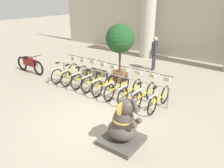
{
  "coord_description": "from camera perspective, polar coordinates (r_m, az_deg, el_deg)",
  "views": [
    {
      "loc": [
        3.7,
        -4.46,
        3.59
      ],
      "look_at": [
        -0.02,
        0.66,
        1.0
      ],
      "focal_mm": 35.0,
      "sensor_mm": 36.0,
      "label": 1
    }
  ],
  "objects": [
    {
      "name": "bicycle_2",
      "position": [
        9.29,
        -6.96,
        2.03
      ],
      "size": [
        0.48,
        1.65,
        1.07
      ],
      "color": "black",
      "rests_on": "ground_plane"
    },
    {
      "name": "bike_rack",
      "position": [
        8.57,
        -1.08,
        2.07
      ],
      "size": [
        5.15,
        0.05,
        0.77
      ],
      "color": "gray",
      "rests_on": "ground_plane"
    },
    {
      "name": "ground_plane",
      "position": [
        6.81,
        -3.16,
        -9.55
      ],
      "size": [
        60.0,
        60.0,
        0.0
      ],
      "primitive_type": "plane",
      "color": "#9E937F"
    },
    {
      "name": "bicycle_6",
      "position": [
        7.97,
        4.93,
        -1.38
      ],
      "size": [
        0.48,
        1.65,
        1.07
      ],
      "color": "black",
      "rests_on": "ground_plane"
    },
    {
      "name": "column_left",
      "position": [
        13.56,
        9.51,
        17.88
      ],
      "size": [
        1.07,
        1.07,
        5.16
      ],
      "color": "#BCB7A8",
      "rests_on": "ground_plane"
    },
    {
      "name": "bicycle_4",
      "position": [
        8.55,
        -1.62,
        0.39
      ],
      "size": [
        0.48,
        1.65,
        1.07
      ],
      "color": "black",
      "rests_on": "ground_plane"
    },
    {
      "name": "person_pedestrian",
      "position": [
        11.21,
        11.04,
        8.63
      ],
      "size": [
        0.23,
        0.47,
        1.71
      ],
      "color": "#383342",
      "rests_on": "ground_plane"
    },
    {
      "name": "elephant_statue",
      "position": [
        5.62,
        2.92,
        -10.83
      ],
      "size": [
        0.99,
        0.99,
        1.53
      ],
      "color": "#4C4742",
      "rests_on": "ground_plane"
    },
    {
      "name": "bicycle_1",
      "position": [
        9.64,
        -9.56,
        2.66
      ],
      "size": [
        0.48,
        1.65,
        1.07
      ],
      "color": "black",
      "rests_on": "ground_plane"
    },
    {
      "name": "building_facade",
      "position": [
        13.59,
        21.3,
        18.36
      ],
      "size": [
        20.0,
        0.2,
        6.0
      ],
      "color": "#B2A893",
      "rests_on": "ground_plane"
    },
    {
      "name": "potted_tree",
      "position": [
        9.43,
        2.14,
        10.71
      ],
      "size": [
        1.24,
        1.24,
        2.5
      ],
      "color": "brown",
      "rests_on": "ground_plane"
    },
    {
      "name": "motorcycle",
      "position": [
        11.48,
        -20.67,
        5.02
      ],
      "size": [
        2.02,
        0.55,
        0.95
      ],
      "color": "black",
      "rests_on": "ground_plane"
    },
    {
      "name": "bicycle_3",
      "position": [
        8.93,
        -4.26,
        1.31
      ],
      "size": [
        0.48,
        1.65,
        1.07
      ],
      "color": "black",
      "rests_on": "ground_plane"
    },
    {
      "name": "bicycle_0",
      "position": [
        10.03,
        -11.9,
        3.26
      ],
      "size": [
        0.48,
        1.65,
        1.07
      ],
      "color": "black",
      "rests_on": "ground_plane"
    },
    {
      "name": "bicycle_8",
      "position": [
        7.49,
        12.32,
        -3.44
      ],
      "size": [
        0.48,
        1.65,
        1.07
      ],
      "color": "black",
      "rests_on": "ground_plane"
    },
    {
      "name": "bicycle_5",
      "position": [
        8.23,
        1.49,
        -0.5
      ],
      "size": [
        0.48,
        1.65,
        1.07
      ],
      "color": "black",
      "rests_on": "ground_plane"
    },
    {
      "name": "bicycle_7",
      "position": [
        7.73,
        8.56,
        -2.34
      ],
      "size": [
        0.48,
        1.65,
        1.07
      ],
      "color": "black",
      "rests_on": "ground_plane"
    }
  ]
}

